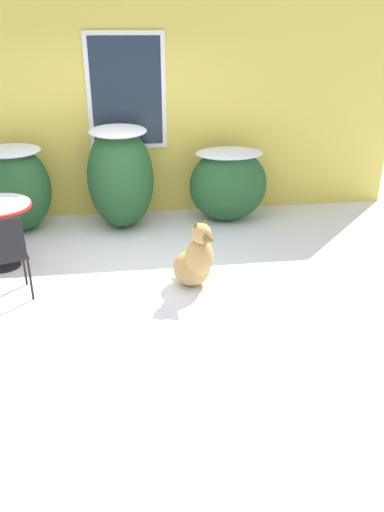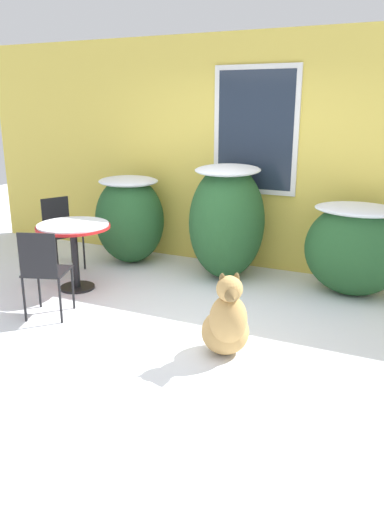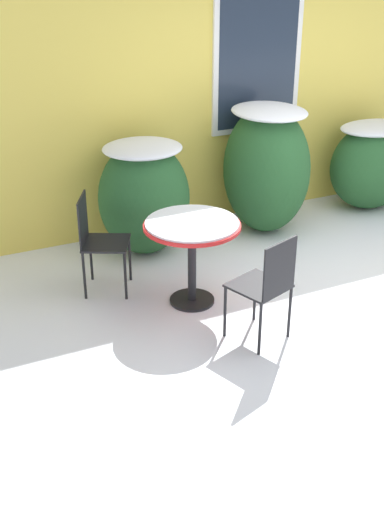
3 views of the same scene
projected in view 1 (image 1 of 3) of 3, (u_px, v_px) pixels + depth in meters
ground_plane at (128, 279)px, 5.48m from camera, size 16.00×16.00×0.00m
house_wall at (119, 113)px, 6.85m from camera, size 8.00×0.10×2.85m
shrub_left at (15, 187)px, 6.55m from camera, size 0.91×0.86×1.14m
shrub_middle at (120, 175)px, 6.65m from camera, size 0.88×1.02×1.36m
shrub_right at (228, 183)px, 6.93m from camera, size 1.09×0.78×1.02m
patio_chair_far_side at (6, 254)px, 4.88m from camera, size 0.50×0.50×0.90m
dog at (195, 261)px, 5.23m from camera, size 0.55×0.60×0.76m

